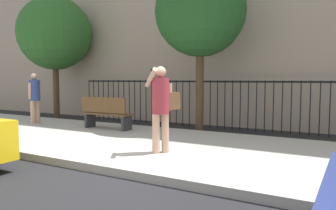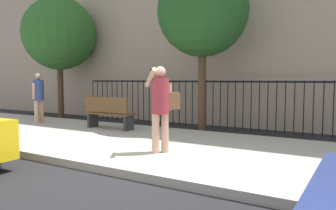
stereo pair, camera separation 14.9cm
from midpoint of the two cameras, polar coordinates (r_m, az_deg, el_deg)
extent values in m
plane|color=black|center=(5.71, -9.48, -12.10)|extent=(60.00, 60.00, 0.00)
cube|color=#B2ADA3|center=(7.45, 1.64, -7.51)|extent=(28.00, 4.40, 0.15)
cube|color=black|center=(10.67, 11.46, 4.02)|extent=(12.00, 0.04, 0.06)
cylinder|color=black|center=(13.90, -12.61, 1.00)|extent=(0.03, 0.03, 1.60)
cylinder|color=black|center=(13.72, -11.83, 0.97)|extent=(0.03, 0.03, 1.60)
cylinder|color=black|center=(13.55, -11.04, 0.94)|extent=(0.03, 0.03, 1.60)
cylinder|color=black|center=(13.38, -10.23, 0.91)|extent=(0.03, 0.03, 1.60)
cylinder|color=black|center=(13.22, -9.39, 0.88)|extent=(0.03, 0.03, 1.60)
cylinder|color=black|center=(13.05, -8.54, 0.84)|extent=(0.03, 0.03, 1.60)
cylinder|color=black|center=(12.89, -7.66, 0.80)|extent=(0.03, 0.03, 1.60)
cylinder|color=black|center=(12.74, -6.77, 0.77)|extent=(0.03, 0.03, 1.60)
cylinder|color=black|center=(12.58, -5.85, 0.73)|extent=(0.03, 0.03, 1.60)
cylinder|color=black|center=(12.43, -4.90, 0.69)|extent=(0.03, 0.03, 1.60)
cylinder|color=black|center=(12.28, -3.94, 0.65)|extent=(0.03, 0.03, 1.60)
cylinder|color=black|center=(12.14, -2.95, 0.61)|extent=(0.03, 0.03, 1.60)
cylinder|color=black|center=(12.00, -1.94, 0.57)|extent=(0.03, 0.03, 1.60)
cylinder|color=black|center=(11.86, -0.90, 0.52)|extent=(0.03, 0.03, 1.60)
cylinder|color=black|center=(11.73, 0.16, 0.48)|extent=(0.03, 0.03, 1.60)
cylinder|color=black|center=(11.60, 1.24, 0.43)|extent=(0.03, 0.03, 1.60)
cylinder|color=black|center=(11.48, 2.35, 0.39)|extent=(0.03, 0.03, 1.60)
cylinder|color=black|center=(11.36, 3.48, 0.34)|extent=(0.03, 0.03, 1.60)
cylinder|color=black|center=(11.24, 4.64, 0.29)|extent=(0.03, 0.03, 1.60)
cylinder|color=black|center=(11.13, 5.81, 0.24)|extent=(0.03, 0.03, 1.60)
cylinder|color=black|center=(11.03, 7.01, 0.19)|extent=(0.03, 0.03, 1.60)
cylinder|color=black|center=(10.93, 8.24, 0.14)|extent=(0.03, 0.03, 1.60)
cylinder|color=black|center=(10.83, 9.48, 0.08)|extent=(0.03, 0.03, 1.60)
cylinder|color=black|center=(10.74, 10.75, 0.03)|extent=(0.03, 0.03, 1.60)
cylinder|color=black|center=(10.66, 12.04, -0.03)|extent=(0.03, 0.03, 1.60)
cylinder|color=black|center=(10.58, 13.35, -0.08)|extent=(0.03, 0.03, 1.60)
cylinder|color=black|center=(10.50, 14.68, -0.14)|extent=(0.03, 0.03, 1.60)
cylinder|color=black|center=(10.44, 16.02, -0.20)|extent=(0.03, 0.03, 1.60)
cylinder|color=black|center=(10.37, 17.38, -0.26)|extent=(0.03, 0.03, 1.60)
cylinder|color=black|center=(10.32, 18.76, -0.32)|extent=(0.03, 0.03, 1.60)
cylinder|color=black|center=(10.27, 20.15, -0.38)|extent=(0.03, 0.03, 1.60)
cylinder|color=black|center=(10.22, 21.56, -0.44)|extent=(0.03, 0.03, 1.60)
cylinder|color=black|center=(10.18, 22.98, -0.50)|extent=(0.03, 0.03, 1.60)
cylinder|color=black|center=(10.15, 24.40, -0.56)|extent=(0.03, 0.03, 1.60)
cylinder|color=black|center=(10.13, 25.84, -0.62)|extent=(0.03, 0.03, 1.60)
cylinder|color=black|center=(10.11, 27.28, -0.68)|extent=(0.03, 0.03, 1.60)
cylinder|color=tan|center=(6.55, -1.51, -5.00)|extent=(0.15, 0.15, 0.79)
cylinder|color=tan|center=(6.62, 0.11, -4.89)|extent=(0.15, 0.15, 0.79)
cylinder|color=#992D38|center=(6.50, -0.70, 1.63)|extent=(0.48, 0.48, 0.72)
sphere|color=tan|center=(6.49, -0.71, 5.79)|extent=(0.22, 0.22, 0.22)
cylinder|color=tan|center=(6.42, -2.37, 4.82)|extent=(0.45, 0.37, 0.39)
cylinder|color=tan|center=(6.58, 0.92, 1.47)|extent=(0.09, 0.09, 0.55)
cube|color=black|center=(6.50, -2.14, 5.61)|extent=(0.05, 0.06, 0.15)
cube|color=brown|center=(6.61, 1.40, 0.74)|extent=(0.30, 0.32, 0.34)
cylinder|color=tan|center=(11.81, -21.59, -1.12)|extent=(0.15, 0.15, 0.76)
cylinder|color=tan|center=(11.94, -20.86, -1.04)|extent=(0.15, 0.15, 0.76)
cylinder|color=#33478C|center=(11.83, -21.32, 2.44)|extent=(0.36, 0.36, 0.70)
sphere|color=tan|center=(11.83, -21.39, 4.65)|extent=(0.22, 0.22, 0.22)
cylinder|color=tan|center=(11.70, -22.06, 2.30)|extent=(0.09, 0.09, 0.53)
cylinder|color=tan|center=(11.96, -20.59, 2.38)|extent=(0.09, 0.09, 0.53)
cube|color=brown|center=(9.90, -9.65, -1.50)|extent=(1.60, 0.45, 0.05)
cube|color=brown|center=(9.72, -10.42, 0.04)|extent=(1.60, 0.06, 0.44)
cube|color=#333338|center=(10.39, -12.57, -2.65)|extent=(0.08, 0.41, 0.40)
cube|color=#333338|center=(9.49, -6.41, -3.24)|extent=(0.08, 0.41, 0.40)
cylinder|color=#4C3823|center=(9.89, 6.39, 3.46)|extent=(0.23, 0.23, 2.90)
sphere|color=#235623|center=(10.09, 6.50, 16.00)|extent=(2.70, 2.70, 2.70)
cylinder|color=#4C3823|center=(14.36, -17.95, 3.16)|extent=(0.24, 0.24, 2.68)
sphere|color=#2D6628|center=(14.48, -18.16, 11.75)|extent=(2.99, 2.99, 2.99)
camera|label=1|loc=(0.07, -89.37, 0.05)|focal=34.94mm
camera|label=2|loc=(0.07, 90.63, -0.05)|focal=34.94mm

